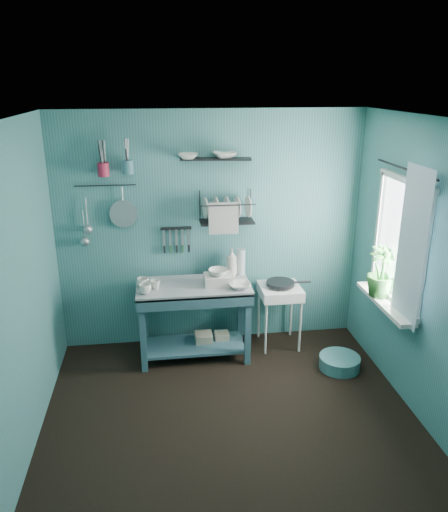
{
  "coord_description": "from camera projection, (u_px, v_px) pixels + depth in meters",
  "views": [
    {
      "loc": [
        -0.54,
        -3.52,
        2.76
      ],
      "look_at": [
        0.05,
        0.85,
        1.2
      ],
      "focal_mm": 35.0,
      "sensor_mm": 36.0,
      "label": 1
    }
  ],
  "objects": [
    {
      "name": "utensil_cup_teal",
      "position": [
        128.0,
        167.0,
        4.85
      ],
      "size": [
        0.11,
        0.11,
        0.13
      ],
      "primitive_type": "cylinder",
      "color": "#3A6E7A",
      "rests_on": "wall_back"
    },
    {
      "name": "floor_basin",
      "position": [
        339.0,
        362.0,
        5.04
      ],
      "size": [
        0.41,
        0.41,
        0.13
      ],
      "primitive_type": "cylinder",
      "color": "teal",
      "rests_on": "floor"
    },
    {
      "name": "wall_back",
      "position": [
        211.0,
        231.0,
        5.26
      ],
      "size": [
        3.2,
        0.0,
        3.2
      ],
      "primitive_type": "plane",
      "rotation": [
        1.57,
        0.0,
        0.0
      ],
      "color": "#377172",
      "rests_on": "ground"
    },
    {
      "name": "ceiling",
      "position": [
        233.0,
        120.0,
        3.44
      ],
      "size": [
        3.2,
        3.2,
        0.0
      ],
      "primitive_type": "plane",
      "rotation": [
        3.14,
        0.0,
        0.0
      ],
      "color": "silver",
      "rests_on": "ground"
    },
    {
      "name": "curtain",
      "position": [
        411.0,
        247.0,
        4.12
      ],
      "size": [
        0.0,
        1.35,
        1.35
      ],
      "primitive_type": "plane",
      "rotation": [
        1.57,
        0.0,
        1.57
      ],
      "color": "white",
      "rests_on": "wall_right"
    },
    {
      "name": "mug_right",
      "position": [
        143.0,
        283.0,
        4.95
      ],
      "size": [
        0.17,
        0.17,
        0.1
      ],
      "primitive_type": "imported",
      "rotation": [
        0.0,
        0.0,
        1.05
      ],
      "color": "silver",
      "rests_on": "work_counter"
    },
    {
      "name": "utensil_cup_magenta",
      "position": [
        103.0,
        169.0,
        4.82
      ],
      "size": [
        0.11,
        0.11,
        0.13
      ],
      "primitive_type": "cylinder",
      "color": "#AE203C",
      "rests_on": "wall_back"
    },
    {
      "name": "storage_tin_large",
      "position": [
        204.0,
        343.0,
        5.32
      ],
      "size": [
        0.18,
        0.18,
        0.22
      ],
      "primitive_type": "cube",
      "color": "gray",
      "rests_on": "floor"
    },
    {
      "name": "colander",
      "position": [
        124.0,
        214.0,
        5.02
      ],
      "size": [
        0.28,
        0.03,
        0.28
      ],
      "primitive_type": "cylinder",
      "rotation": [
        1.54,
        0.0,
        0.0
      ],
      "color": "#B0B3B8",
      "rests_on": "wall_back"
    },
    {
      "name": "frying_pan",
      "position": [
        280.0,
        283.0,
        5.28
      ],
      "size": [
        0.3,
        0.3,
        0.03
      ],
      "primitive_type": "cylinder",
      "color": "black",
      "rests_on": "hotplate_stand"
    },
    {
      "name": "work_counter",
      "position": [
        194.0,
        321.0,
        5.16
      ],
      "size": [
        1.21,
        0.73,
        0.81
      ],
      "primitive_type": "cube",
      "rotation": [
        0.0,
        0.0,
        0.14
      ],
      "color": "#305664",
      "rests_on": "floor"
    },
    {
      "name": "ladle_inner",
      "position": [
        84.0,
        225.0,
        5.01
      ],
      "size": [
        0.01,
        0.01,
        0.3
      ],
      "primitive_type": "cylinder",
      "color": "#B0B3B8",
      "rests_on": "wall_back"
    },
    {
      "name": "dish_rack",
      "position": [
        227.0,
        207.0,
        5.06
      ],
      "size": [
        0.56,
        0.27,
        0.32
      ],
      "primitive_type": "cube",
      "rotation": [
        0.0,
        0.0,
        0.06
      ],
      "color": "black",
      "rests_on": "wall_back"
    },
    {
      "name": "shelf_bowl_left",
      "position": [
        188.0,
        158.0,
        4.87
      ],
      "size": [
        0.22,
        0.22,
        0.05
      ],
      "primitive_type": "imported",
      "rotation": [
        0.0,
        0.0,
        -0.1
      ],
      "color": "silver",
      "rests_on": "upper_shelf"
    },
    {
      "name": "potted_plant",
      "position": [
        382.0,
        272.0,
        4.65
      ],
      "size": [
        0.28,
        0.28,
        0.49
      ],
      "primitive_type": "imported",
      "rotation": [
        0.0,
        0.0,
        0.04
      ],
      "color": "#2F712D",
      "rests_on": "windowsill"
    },
    {
      "name": "knife_strip",
      "position": [
        176.0,
        228.0,
        5.17
      ],
      "size": [
        0.32,
        0.03,
        0.03
      ],
      "primitive_type": "cube",
      "rotation": [
        0.0,
        0.0,
        0.02
      ],
      "color": "black",
      "rests_on": "wall_back"
    },
    {
      "name": "upper_shelf",
      "position": [
        216.0,
        159.0,
        4.91
      ],
      "size": [
        0.72,
        0.27,
        0.01
      ],
      "primitive_type": "cube",
      "rotation": [
        0.0,
        0.0,
        -0.13
      ],
      "color": "black",
      "rests_on": "wall_back"
    },
    {
      "name": "wall_right",
      "position": [
        426.0,
        276.0,
        4.06
      ],
      "size": [
        0.0,
        3.0,
        3.0
      ],
      "primitive_type": "plane",
      "rotation": [
        1.57,
        0.0,
        -1.57
      ],
      "color": "#377172",
      "rests_on": "ground"
    },
    {
      "name": "ladle_outer",
      "position": [
        87.0,
        212.0,
        4.98
      ],
      "size": [
        0.01,
        0.01,
        0.3
      ],
      "primitive_type": "cylinder",
      "color": "#B0B3B8",
      "rests_on": "wall_back"
    },
    {
      "name": "windowsill",
      "position": [
        385.0,
        303.0,
        4.62
      ],
      "size": [
        0.16,
        0.95,
        0.04
      ],
      "primitive_type": "cube",
      "color": "silver",
      "rests_on": "wall_right"
    },
    {
      "name": "storage_tin_small",
      "position": [
        222.0,
        341.0,
        5.38
      ],
      "size": [
        0.15,
        0.15,
        0.2
      ],
      "primitive_type": "cube",
      "color": "gray",
      "rests_on": "floor"
    },
    {
      "name": "curtain_rod",
      "position": [
        405.0,
        169.0,
        4.21
      ],
      "size": [
        0.02,
        1.05,
        0.02
      ],
      "primitive_type": "cylinder",
      "rotation": [
        1.57,
        0.0,
        0.0
      ],
      "color": "black",
      "rests_on": "wall_right"
    },
    {
      "name": "counter_bowl",
      "position": [
        240.0,
        286.0,
        4.94
      ],
      "size": [
        0.22,
        0.22,
        0.05
      ],
      "primitive_type": "imported",
      "color": "silver",
      "rests_on": "work_counter"
    },
    {
      "name": "tub_bowl",
      "position": [
        218.0,
        272.0,
        5.0
      ],
      "size": [
        0.2,
        0.19,
        0.06
      ],
      "primitive_type": "imported",
      "color": "silver",
      "rests_on": "wash_tub"
    },
    {
      "name": "mug_mid",
      "position": [
        155.0,
        285.0,
        4.91
      ],
      "size": [
        0.14,
        0.14,
        0.09
      ],
      "primitive_type": "imported",
      "rotation": [
        0.0,
        0.0,
        0.52
      ],
      "color": "silver",
      "rests_on": "work_counter"
    },
    {
      "name": "window_glass",
      "position": [
        401.0,
        242.0,
        4.43
      ],
      "size": [
        0.0,
        1.1,
        1.1
      ],
      "primitive_type": "plane",
      "rotation": [
        1.57,
        0.0,
        1.57
      ],
      "color": "white",
      "rests_on": "wall_right"
    },
    {
      "name": "hook_rail",
      "position": [
        105.0,
        185.0,
        4.92
      ],
      "size": [
        0.6,
        0.01,
        0.01
      ],
      "primitive_type": "cylinder",
      "rotation": [
        0.0,
        1.57,
        0.0
      ],
      "color": "black",
      "rests_on": "wall_back"
    },
    {
      "name": "mug_left",
      "position": [
        145.0,
        289.0,
        4.8
      ],
      "size": [
        0.12,
        0.12,
        0.1
      ],
      "primitive_type": "imported",
      "color": "silver",
      "rests_on": "work_counter"
    },
    {
      "name": "shelf_bowl_right",
      "position": [
        225.0,
        155.0,
        4.91
      ],
      "size": [
        0.26,
        0.26,
        0.06
      ],
      "primitive_type": "imported",
      "rotation": [
        0.0,
        0.0,
        0.09
      ],
      "color": "silver",
      "rests_on": "upper_shelf"
    },
    {
      "name": "water_bottle",
      "position": [
        241.0,
        262.0,
        5.25
      ],
      "size": [
        0.09,
        0.09,
        0.28
      ],
      "primitive_type": "cylinder",
      "color": "#AEBDC2",
      "rests_on": "work_counter"
    },
    {
      "name": "wall_left",
      "position": [
        17.0,
        298.0,
        3.66
      ],
      "size": [
        0.0,
        3.0,
        3.0
      ],
      "primitive_type": "plane",
      "rotation": [
        1.57,
        0.0,
        1.57
      ],
      "color": "#377172",
      "rests_on": "ground"
    },
    {
      "name": "wash_tub",
      "position": [
        218.0,
        280.0,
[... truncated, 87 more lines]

